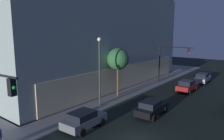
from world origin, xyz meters
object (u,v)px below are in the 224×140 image
traffic_light_far_corner (170,57)px  car_black (152,108)px  car_grey (84,119)px  car_silver (203,78)px  modern_building (68,29)px  sidewalk_tree (118,59)px  street_lamp_sidewalk (99,63)px  car_red (187,86)px

traffic_light_far_corner → car_black: size_ratio=1.40×
car_grey → car_black: bearing=-27.1°
car_grey → car_silver: size_ratio=0.91×
modern_building → sidewalk_tree: bearing=-106.3°
street_lamp_sidewalk → car_red: street_lamp_sidewalk is taller
car_silver → modern_building: bearing=118.1°
traffic_light_far_corner → car_black: traffic_light_far_corner is taller
street_lamp_sidewalk → car_silver: street_lamp_sidewalk is taller
street_lamp_sidewalk → sidewalk_tree: (4.29, 0.63, -0.03)m
car_black → modern_building: bearing=70.6°
sidewalk_tree → car_grey: 10.80m
traffic_light_far_corner → car_grey: size_ratio=1.53×
street_lamp_sidewalk → car_silver: 20.70m
car_black → sidewalk_tree: bearing=64.3°
car_black → car_silver: size_ratio=0.99×
car_grey → car_silver: car_grey is taller
modern_building → car_black: size_ratio=7.63×
car_grey → car_black: (6.31, -3.24, -0.01)m
traffic_light_far_corner → car_black: (-13.69, -4.05, -3.60)m
street_lamp_sidewalk → sidewalk_tree: bearing=8.4°
car_black → car_red: bearing=1.1°
traffic_light_far_corner → car_grey: (-20.00, -0.81, -3.59)m
car_red → car_silver: (7.09, -0.18, -0.02)m
car_grey → car_black: car_grey is taller
car_grey → car_red: bearing=-9.8°
car_black → car_grey: bearing=152.9°
car_black → car_silver: bearing=0.1°
street_lamp_sidewalk → sidewalk_tree: 4.34m
modern_building → traffic_light_far_corner: size_ratio=5.44×
car_silver → car_black: bearing=-179.9°
traffic_light_far_corner → street_lamp_sidewalk: 14.97m
modern_building → car_silver: modern_building is taller
sidewalk_tree → car_grey: sidewalk_tree is taller
sidewalk_tree → car_black: bearing=-115.7°
modern_building → car_grey: size_ratio=8.30×
traffic_light_far_corner → car_grey: 20.34m
sidewalk_tree → car_black: sidewalk_tree is taller
traffic_light_far_corner → car_silver: size_ratio=1.39×
traffic_light_far_corner → car_black: bearing=-163.5°
car_grey → sidewalk_tree: bearing=19.1°
modern_building → street_lamp_sidewalk: (-8.44, -14.79, -3.89)m
traffic_light_far_corner → car_red: size_ratio=1.47×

